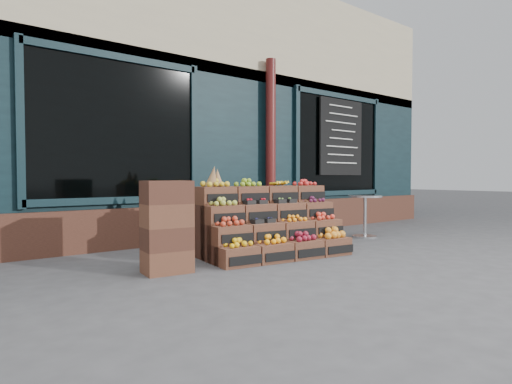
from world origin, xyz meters
TOP-DOWN VIEW (x-y plane):
  - ground at (0.00, 0.00)m, footprint 60.00×60.00m
  - shop_facade at (0.00, 5.11)m, footprint 12.00×6.24m
  - crate_display at (-0.14, 0.45)m, footprint 2.02×1.17m
  - spare_crates at (-1.73, 0.34)m, footprint 0.54×0.40m
  - bistro_table at (2.26, 0.75)m, footprint 0.58×0.58m
  - shopkeeper at (-1.26, 2.98)m, footprint 0.88×0.66m

SIDE VIEW (x-z plane):
  - ground at x=0.00m, z-range 0.00..0.00m
  - crate_display at x=-0.14m, z-range -0.23..0.97m
  - bistro_table at x=2.26m, z-range 0.09..0.83m
  - spare_crates at x=-1.73m, z-range 0.00..1.02m
  - shopkeeper at x=-1.26m, z-range 0.00..2.19m
  - shop_facade at x=0.00m, z-range 0.00..4.80m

